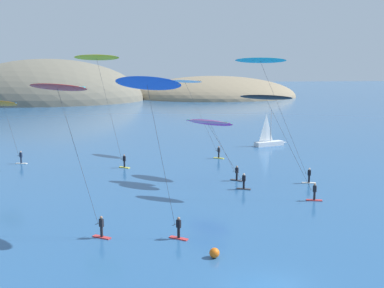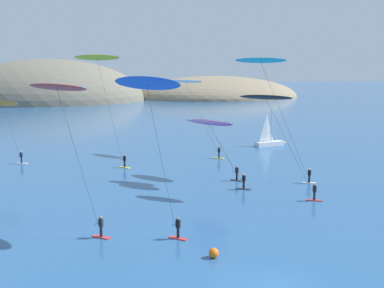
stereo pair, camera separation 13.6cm
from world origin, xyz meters
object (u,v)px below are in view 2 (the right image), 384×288
object	(u,v)px
marker_buoy	(214,253)
kitesurfer_magenta	(212,126)
kitesurfer_cyan	(265,71)
kitesurfer_white	(188,87)
kitesurfer_red	(59,95)
kitesurfer_black	(270,106)
kitesurfer_orange	(5,109)
sailboat_near	(271,142)
kitesurfer_pink	(210,127)
kitesurfer_blue	(148,92)
kitesurfer_yellow	(98,64)

from	to	relation	value
marker_buoy	kitesurfer_magenta	bearing A→B (deg)	80.36
kitesurfer_cyan	kitesurfer_white	distance (m)	17.47
kitesurfer_red	kitesurfer_black	xyz separation A→B (m)	(18.96, 7.20, -1.67)
kitesurfer_black	kitesurfer_white	xyz separation A→B (m)	(-5.22, 22.70, 0.72)
kitesurfer_orange	sailboat_near	bearing A→B (deg)	11.87
kitesurfer_magenta	kitesurfer_orange	world-z (taller)	kitesurfer_orange
kitesurfer_red	kitesurfer_black	bearing A→B (deg)	20.79
kitesurfer_red	kitesurfer_orange	distance (m)	29.46
kitesurfer_pink	sailboat_near	bearing A→B (deg)	59.01
sailboat_near	marker_buoy	bearing A→B (deg)	-111.66
kitesurfer_pink	kitesurfer_orange	bearing A→B (deg)	148.38
kitesurfer_magenta	marker_buoy	world-z (taller)	kitesurfer_magenta
kitesurfer_cyan	kitesurfer_pink	bearing A→B (deg)	-164.35
kitesurfer_orange	kitesurfer_white	distance (m)	24.71
kitesurfer_magenta	marker_buoy	bearing A→B (deg)	-99.64
sailboat_near	kitesurfer_pink	distance (m)	27.70
kitesurfer_black	kitesurfer_orange	world-z (taller)	kitesurfer_black
kitesurfer_blue	kitesurfer_orange	distance (m)	34.19
kitesurfer_cyan	marker_buoy	bearing A→B (deg)	-113.83
sailboat_near	kitesurfer_white	distance (m)	17.61
kitesurfer_magenta	kitesurfer_white	distance (m)	14.63
kitesurfer_magenta	marker_buoy	distance (m)	24.36
kitesurfer_pink	kitesurfer_yellow	bearing A→B (deg)	137.40
marker_buoy	kitesurfer_white	bearing A→B (deg)	85.49
kitesurfer_red	kitesurfer_orange	world-z (taller)	kitesurfer_red
kitesurfer_pink	kitesurfer_blue	size ratio (longest dim) A/B	0.59
sailboat_near	kitesurfer_white	world-z (taller)	kitesurfer_white
marker_buoy	kitesurfer_cyan	bearing A→B (deg)	66.17
kitesurfer_yellow	marker_buoy	xyz separation A→B (m)	(9.07, -30.87, -12.57)
kitesurfer_magenta	kitesurfer_white	size ratio (longest dim) A/B	0.63
kitesurfer_yellow	kitesurfer_magenta	bearing A→B (deg)	-29.87
kitesurfer_red	kitesurfer_yellow	distance (m)	23.46
kitesurfer_yellow	kitesurfer_white	world-z (taller)	kitesurfer_yellow
kitesurfer_pink	kitesurfer_blue	world-z (taller)	kitesurfer_blue
kitesurfer_blue	kitesurfer_red	bearing A→B (deg)	164.14
kitesurfer_blue	kitesurfer_white	world-z (taller)	kitesurfer_blue
kitesurfer_pink	marker_buoy	bearing A→B (deg)	-98.91
kitesurfer_black	marker_buoy	bearing A→B (deg)	-118.94
kitesurfer_orange	kitesurfer_pink	bearing A→B (deg)	-31.62
kitesurfer_pink	kitesurfer_blue	xyz separation A→B (m)	(-7.13, -14.03, 4.59)
kitesurfer_orange	kitesurfer_yellow	size ratio (longest dim) A/B	0.59
kitesurfer_black	kitesurfer_yellow	world-z (taller)	kitesurfer_yellow
kitesurfer_white	kitesurfer_yellow	bearing A→B (deg)	-151.20
kitesurfer_yellow	marker_buoy	bearing A→B (deg)	-73.62
kitesurfer_blue	kitesurfer_magenta	xyz separation A→B (m)	(8.01, 17.72, -5.02)
kitesurfer_yellow	kitesurfer_cyan	bearing A→B (deg)	-26.83
kitesurfer_pink	kitesurfer_white	size ratio (longest dim) A/B	0.67
kitesurfer_blue	kitesurfer_magenta	size ratio (longest dim) A/B	1.80
kitesurfer_black	kitesurfer_white	distance (m)	23.31
kitesurfer_black	kitesurfer_orange	bearing A→B (deg)	145.95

